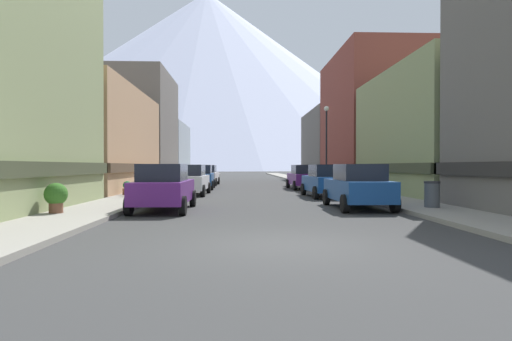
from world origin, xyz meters
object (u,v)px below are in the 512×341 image
car_right_2 (304,177)px  potted_plant_1 (127,188)px  car_left_2 (200,177)px  pedestrian_1 (354,178)px  trash_bin_right (432,194)px  potted_plant_2 (56,196)px  streetlamp_right (326,134)px  car_left_3 (207,175)px  potted_plant_0 (376,184)px  car_right_1 (326,181)px  car_right_0 (358,186)px  car_left_0 (164,187)px  pedestrian_0 (138,182)px  car_left_1 (190,180)px

car_right_2 → potted_plant_1: car_right_2 is taller
car_left_2 → pedestrian_1: size_ratio=2.64×
trash_bin_right → potted_plant_2: 13.43m
streetlamp_right → car_right_2: bearing=161.8°
potted_plant_2 → pedestrian_1: 17.99m
car_left_3 → potted_plant_0: size_ratio=4.84×
car_right_1 → potted_plant_2: 13.94m
streetlamp_right → car_left_2: bearing=172.7°
car_right_0 → potted_plant_2: size_ratio=4.40×
car_left_0 → pedestrian_0: 6.82m
car_left_0 → streetlamp_right: streetlamp_right is taller
car_left_0 → potted_plant_0: size_ratio=4.79×
car_left_2 → car_left_3: (-0.00, 6.34, 0.00)m
potted_plant_0 → pedestrian_1: (-0.75, 1.95, 0.25)m
trash_bin_right → pedestrian_1: 10.68m
potted_plant_2 → car_left_0: bearing=31.7°
car_left_1 → car_left_3: bearing=90.0°
potted_plant_1 → potted_plant_2: (-0.00, -9.08, 0.21)m
trash_bin_right → car_right_0: bearing=158.3°
car_left_3 → pedestrian_1: (10.05, -11.60, 0.03)m
car_left_0 → potted_plant_2: size_ratio=4.40×
car_right_1 → trash_bin_right: (2.55, -7.31, -0.26)m
car_right_2 → trash_bin_right: car_right_2 is taller
car_left_1 → car_left_3: 12.93m
pedestrian_1 → streetlamp_right: size_ratio=0.29×
potted_plant_2 → pedestrian_1: (13.25, 12.16, 0.21)m
car_left_2 → car_left_3: bearing=90.0°
car_left_1 → potted_plant_1: bearing=-151.4°
car_left_1 → pedestrian_0: car_left_1 is taller
car_left_0 → car_right_0: bearing=4.0°
car_right_2 → potted_plant_1: size_ratio=6.04×
trash_bin_right → pedestrian_0: bearing=151.4°
car_left_2 → streetlamp_right: bearing=-7.3°
car_left_0 → car_right_2: bearing=62.8°
car_left_3 → car_right_1: (7.60, -14.96, 0.00)m
car_right_0 → trash_bin_right: size_ratio=4.49×
pedestrian_1 → car_left_3: bearing=130.9°
potted_plant_1 → pedestrian_1: 13.61m
car_left_3 → streetlamp_right: streetlamp_right is taller
pedestrian_1 → trash_bin_right: bearing=-89.5°
potted_plant_1 → streetlamp_right: 14.70m
car_right_1 → potted_plant_0: size_ratio=4.87×
car_right_2 → potted_plant_1: 13.26m
trash_bin_right → pedestrian_0: 14.35m
potted_plant_0 → potted_plant_2: bearing=-143.9°
car_left_0 → potted_plant_0: 13.58m
car_right_0 → car_right_1: bearing=90.0°
car_right_2 → trash_bin_right: (2.55, -15.28, -0.26)m
car_left_0 → car_left_3: bearing=90.0°
potted_plant_0 → pedestrian_0: (-13.25, -1.86, 0.21)m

